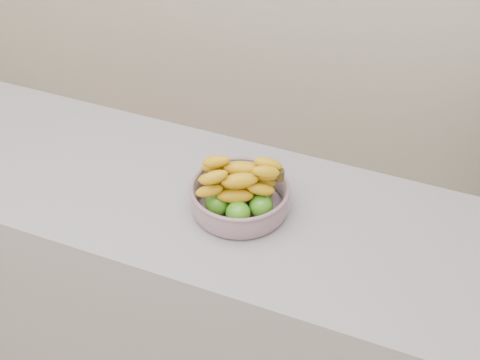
{
  "coord_description": "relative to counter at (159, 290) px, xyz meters",
  "views": [
    {
      "loc": [
        0.81,
        -0.72,
        2.1
      ],
      "look_at": [
        0.29,
        0.54,
        1.0
      ],
      "focal_mm": 50.0,
      "sensor_mm": 36.0,
      "label": 1
    }
  ],
  "objects": [
    {
      "name": "fruit_bowl",
      "position": [
        0.29,
        -0.0,
        0.5
      ],
      "size": [
        0.27,
        0.27,
        0.16
      ],
      "rotation": [
        0.0,
        0.0,
        0.32
      ],
      "color": "#939DB1",
      "rests_on": "counter"
    },
    {
      "name": "counter",
      "position": [
        0.0,
        0.0,
        0.0
      ],
      "size": [
        2.0,
        0.6,
        0.9
      ],
      "primitive_type": "cube",
      "color": "gray",
      "rests_on": "ground"
    }
  ]
}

